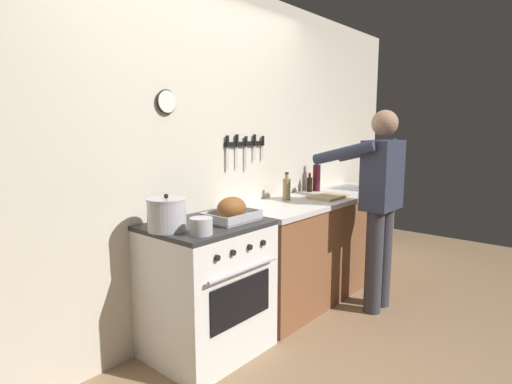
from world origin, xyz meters
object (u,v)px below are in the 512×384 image
at_px(person_cook, 379,198).
at_px(bottle_soy_sauce, 310,184).
at_px(stock_pot, 167,214).
at_px(cutting_board, 328,197).
at_px(saucepan, 201,226).
at_px(stove, 207,288).
at_px(roasting_pan, 232,211).
at_px(bottle_vinegar, 287,189).
at_px(bottle_wine_red, 317,177).

distance_m(person_cook, bottle_soy_sauce, 0.82).
xyz_separation_m(stock_pot, cutting_board, (1.68, -0.14, -0.09)).
bearing_deg(saucepan, person_cook, -12.97).
xyz_separation_m(stove, stock_pot, (-0.29, 0.03, 0.55)).
relative_size(stove, saucepan, 6.65).
relative_size(roasting_pan, saucepan, 2.60).
relative_size(roasting_pan, cutting_board, 0.98).
height_order(stock_pot, bottle_soy_sauce, stock_pot).
bearing_deg(person_cook, roasting_pan, 73.51).
height_order(person_cook, cutting_board, person_cook).
xyz_separation_m(cutting_board, bottle_soy_sauce, (0.19, 0.33, 0.07)).
bearing_deg(stove, bottle_vinegar, 6.24).
distance_m(stove, person_cook, 1.59).
relative_size(saucepan, bottle_wine_red, 0.41).
relative_size(stove, person_cook, 0.54).
relative_size(stock_pot, bottle_wine_red, 0.72).
xyz_separation_m(person_cook, cutting_board, (-0.01, 0.47, -0.04)).
bearing_deg(roasting_pan, bottle_wine_red, 10.75).
bearing_deg(bottle_vinegar, person_cook, -63.84).
relative_size(bottle_wine_red, bottle_vinegar, 1.38).
bearing_deg(bottle_wine_red, roasting_pan, -169.25).
bearing_deg(person_cook, saucepan, 81.77).
xyz_separation_m(person_cook, bottle_wine_red, (0.27, 0.77, 0.09)).
xyz_separation_m(roasting_pan, bottle_soy_sauce, (1.43, 0.31, 0.00)).
bearing_deg(bottle_soy_sauce, roasting_pan, -167.72).
xyz_separation_m(person_cook, bottle_vinegar, (-0.34, 0.69, 0.05)).
relative_size(cutting_board, bottle_soy_sauce, 1.95).
height_order(stock_pot, bottle_wine_red, bottle_wine_red).
xyz_separation_m(roasting_pan, cutting_board, (1.24, -0.02, -0.06)).
bearing_deg(stock_pot, bottle_soy_sauce, 5.74).
bearing_deg(bottle_soy_sauce, stock_pot, -174.26).
xyz_separation_m(saucepan, cutting_board, (1.61, 0.10, -0.04)).
relative_size(person_cook, cutting_board, 4.61).
distance_m(person_cook, stock_pot, 1.79).
bearing_deg(roasting_pan, saucepan, -163.51).
distance_m(saucepan, bottle_soy_sauce, 1.85).
relative_size(roasting_pan, bottle_vinegar, 1.46).
distance_m(stove, stock_pot, 0.62).
bearing_deg(person_cook, stove, 72.41).
relative_size(roasting_pan, bottle_soy_sauce, 1.90).
bearing_deg(stove, person_cook, -22.33).
height_order(stock_pot, bottle_vinegar, bottle_vinegar).
xyz_separation_m(stock_pot, bottle_wine_red, (1.96, 0.17, 0.04)).
relative_size(person_cook, stock_pot, 6.92).
xyz_separation_m(stove, saucepan, (-0.22, -0.20, 0.50)).
bearing_deg(roasting_pan, stock_pot, 164.38).
xyz_separation_m(bottle_soy_sauce, bottle_vinegar, (-0.52, -0.10, 0.02)).
distance_m(person_cook, saucepan, 1.66).
height_order(roasting_pan, bottle_wine_red, bottle_wine_red).
bearing_deg(person_cook, cutting_board, 5.56).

